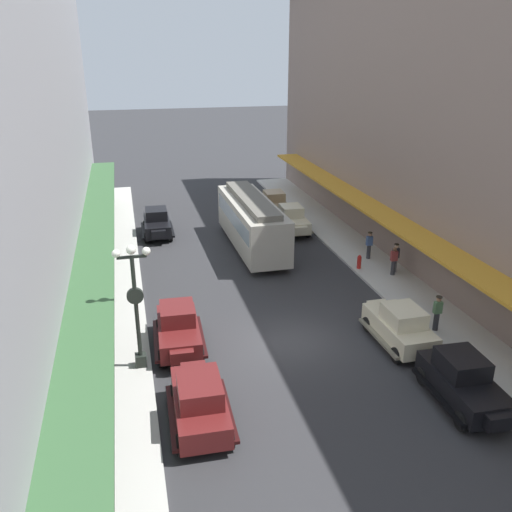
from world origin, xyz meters
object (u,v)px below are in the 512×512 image
at_px(parked_car_1, 178,327).
at_px(parked_car_4, 273,202).
at_px(fire_hydrant, 359,262).
at_px(lamp_post_with_clock, 136,302).
at_px(pedestrian_1, 108,307).
at_px(parked_car_6, 157,222).
at_px(pedestrian_4, 437,313).
at_px(pedestrian_3, 395,257).
at_px(parked_car_3, 292,219).
at_px(pedestrian_0, 369,245).
at_px(parked_car_2, 400,325).
at_px(pedestrian_2, 394,261).
at_px(parked_car_0, 200,401).
at_px(parked_car_5, 463,380).
at_px(streetcar, 252,221).

distance_m(parked_car_1, parked_car_4, 20.50).
bearing_deg(fire_hydrant, lamp_post_with_clock, -150.01).
bearing_deg(pedestrian_1, parked_car_6, 76.26).
relative_size(lamp_post_with_clock, pedestrian_4, 3.09).
bearing_deg(pedestrian_3, parked_car_3, 111.71).
xyz_separation_m(fire_hydrant, pedestrian_0, (1.21, 1.34, 0.45)).
height_order(parked_car_2, pedestrian_2, parked_car_2).
xyz_separation_m(parked_car_0, parked_car_5, (9.38, -1.08, 0.00)).
bearing_deg(parked_car_0, lamp_post_with_clock, 114.70).
relative_size(parked_car_3, pedestrian_3, 2.58).
relative_size(streetcar, pedestrian_4, 5.76).
xyz_separation_m(streetcar, pedestrian_1, (-8.81, -8.52, -0.89)).
xyz_separation_m(parked_car_3, parked_car_4, (-0.07, 4.53, 0.00)).
xyz_separation_m(parked_car_1, fire_hydrant, (11.08, 6.01, -0.38)).
bearing_deg(parked_car_2, parked_car_6, 117.87).
relative_size(parked_car_1, parked_car_5, 1.00).
relative_size(parked_car_0, parked_car_6, 1.00).
height_order(parked_car_4, pedestrian_0, parked_car_4).
bearing_deg(streetcar, parked_car_0, -109.34).
bearing_deg(pedestrian_2, parked_car_6, 139.62).
distance_m(parked_car_4, parked_car_5, 24.64).
height_order(pedestrian_1, pedestrian_2, pedestrian_1).
xyz_separation_m(parked_car_3, pedestrian_0, (2.88, -6.38, 0.07)).
xyz_separation_m(parked_car_1, pedestrian_4, (11.43, -1.58, 0.07)).
distance_m(parked_car_6, pedestrian_4, 20.21).
xyz_separation_m(parked_car_3, parked_car_6, (-9.23, 1.49, 0.00)).
xyz_separation_m(streetcar, fire_hydrant, (5.18, -5.05, -1.34)).
relative_size(parked_car_0, lamp_post_with_clock, 0.83).
bearing_deg(parked_car_5, parked_car_2, 92.77).
bearing_deg(lamp_post_with_clock, parked_car_1, 38.99).
relative_size(parked_car_5, pedestrian_2, 2.63).
xyz_separation_m(streetcar, pedestrian_3, (6.96, -5.98, -0.89)).
height_order(lamp_post_with_clock, pedestrian_2, lamp_post_with_clock).
height_order(parked_car_0, parked_car_5, same).
xyz_separation_m(pedestrian_3, pedestrian_4, (-1.43, -6.67, 0.00)).
bearing_deg(lamp_post_with_clock, parked_car_3, 53.67).
height_order(parked_car_1, parked_car_4, same).
bearing_deg(parked_car_0, parked_car_5, -6.56).
bearing_deg(parked_car_4, streetcar, -115.59).
bearing_deg(parked_car_6, streetcar, -35.96).
bearing_deg(parked_car_6, fire_hydrant, -40.17).
distance_m(pedestrian_1, pedestrian_2, 15.61).
distance_m(parked_car_6, lamp_post_with_clock, 16.79).
height_order(parked_car_5, pedestrian_0, parked_car_5).
bearing_deg(streetcar, parked_car_4, 64.41).
bearing_deg(parked_car_5, lamp_post_with_clock, 155.78).
bearing_deg(parked_car_2, lamp_post_with_clock, 176.17).
height_order(parked_car_6, pedestrian_2, parked_car_6).
bearing_deg(pedestrian_3, pedestrian_0, 103.94).
height_order(parked_car_2, pedestrian_3, parked_car_2).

